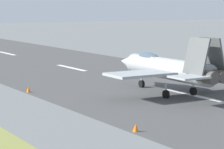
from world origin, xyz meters
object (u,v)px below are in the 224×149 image
(marker_cone_near, at_px, (136,128))
(marker_cone_mid, at_px, (29,90))
(crew_person, at_px, (175,67))
(fighter_jet, at_px, (168,68))

(marker_cone_near, distance_m, marker_cone_mid, 18.62)
(crew_person, bearing_deg, marker_cone_near, 136.87)
(marker_cone_mid, bearing_deg, crew_person, -79.54)
(marker_cone_near, relative_size, marker_cone_mid, 1.00)
(marker_cone_near, height_order, marker_cone_mid, same)
(fighter_jet, bearing_deg, marker_cone_near, 134.62)
(marker_cone_near, xyz_separation_m, marker_cone_mid, (18.62, 0.00, 0.00))
(fighter_jet, height_order, marker_cone_near, fighter_jet)
(marker_cone_mid, bearing_deg, fighter_jet, -124.76)
(fighter_jet, xyz_separation_m, crew_person, (11.58, -10.01, -1.64))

